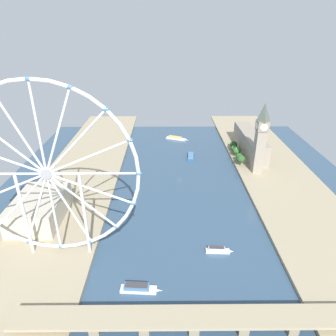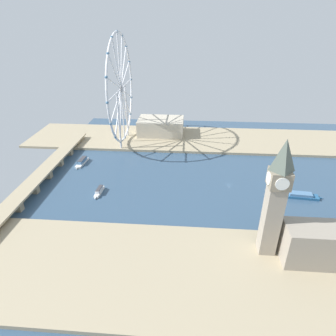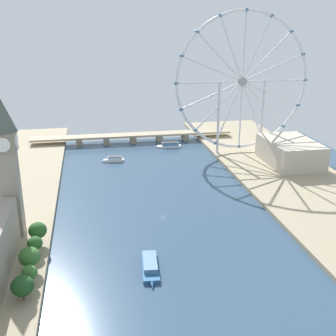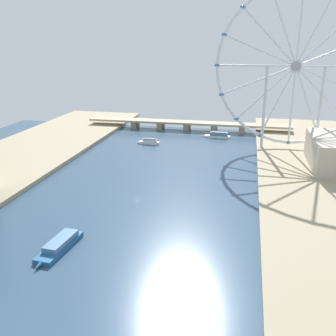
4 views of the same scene
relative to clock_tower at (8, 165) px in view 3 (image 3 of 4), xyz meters
name	(u,v)px [view 3 (image 3 of 4)]	position (x,y,z in m)	size (l,w,h in m)	color
ground_plane	(163,215)	(94.03, 14.56, -46.79)	(405.30, 405.30, 0.00)	#334C66
riverbank_right	(321,201)	(211.68, 14.56, -45.29)	(90.00, 520.00, 3.00)	tan
clock_tower	(8,165)	(0.00, 0.00, 0.00)	(13.68, 13.68, 84.34)	gray
tree_row_embankment	(31,256)	(14.46, -44.74, -35.51)	(12.25, 63.99, 13.80)	#513823
ferris_wheel	(242,82)	(192.89, 141.52, 24.51)	(132.50, 3.20, 134.29)	silver
riverside_hall	(290,152)	(225.23, 96.38, -32.94)	(41.47, 62.59, 21.70)	#BCB29E
river_bridge	(133,136)	(94.03, 205.71, -40.08)	(217.30, 16.51, 9.10)	tan
tour_boat_0	(150,266)	(75.96, -50.50, -44.74)	(11.15, 34.58, 4.79)	#235684
tour_boat_2	(169,145)	(129.35, 178.24, -44.40)	(29.46, 8.19, 5.66)	white
tour_boat_3	(114,159)	(68.55, 140.17, -44.61)	(22.44, 5.33, 5.24)	white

